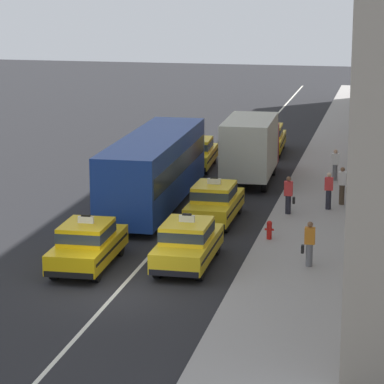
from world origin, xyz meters
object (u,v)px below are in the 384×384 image
Objects in this scene: bus_left_second at (154,167)px; box_truck_right_third at (251,146)px; taxi_right_fourth at (268,138)px; pedestrian_mid_block at (309,244)px; taxi_right_second at (214,202)px; taxi_left_nearest at (87,244)px; pedestrian_trailing at (289,195)px; pedestrian_far_corner at (329,191)px; fire_hydrant at (269,229)px; taxi_right_nearest at (188,242)px; pedestrian_near_crosswalk at (342,186)px; taxi_left_third at (196,153)px; pedestrian_by_storefront at (335,165)px.

box_truck_right_third is (3.38, 6.33, -0.04)m from bus_left_second.
taxi_right_fourth is 22.25m from pedestrian_mid_block.
bus_left_second is at bearing -118.11° from box_truck_right_third.
bus_left_second is 2.47× the size of taxi_right_second.
box_truck_right_third is at bearing 77.45° from taxi_left_nearest.
taxi_right_second reaches higher than pedestrian_trailing.
pedestrian_mid_block is (4.26, -14.09, -0.82)m from box_truck_right_third.
fire_hydrant is (-1.88, -5.27, -0.43)m from pedestrian_far_corner.
pedestrian_trailing is (2.94, 1.49, 0.09)m from taxi_right_second.
taxi_right_nearest is 2.70× the size of pedestrian_near_crosswalk.
taxi_right_nearest is at bearing -115.94° from pedestrian_far_corner.
taxi_right_second is at bearing -149.51° from pedestrian_far_corner.
taxi_left_third is at bearing 139.45° from pedestrian_near_crosswalk.
taxi_left_nearest is at bearing -125.51° from pedestrian_trailing.
pedestrian_by_storefront is at bearing 81.20° from fire_hydrant.
taxi_right_second is at bearing -153.09° from pedestrian_trailing.
box_truck_right_third reaches higher than pedestrian_near_crosswalk.
pedestrian_near_crosswalk reaches higher than pedestrian_mid_block.
taxi_left_nearest is 23.40m from taxi_right_fourth.
box_truck_right_third is at bearing 61.89° from bus_left_second.
taxi_left_third is 7.77m from pedestrian_by_storefront.
taxi_right_second is at bearing 135.96° from fire_hydrant.
pedestrian_far_corner is 5.61m from fire_hydrant.
taxi_right_nearest is at bearing 14.84° from taxi_left_nearest.
pedestrian_trailing is at bearing -134.22° from pedestrian_near_crosswalk.
taxi_right_nearest reaches higher than pedestrian_trailing.
pedestrian_trailing is at bearing 26.91° from taxi_right_second.
pedestrian_near_crosswalk is at bearing -67.80° from taxi_right_fourth.
pedestrian_trailing is (-1.48, -7.21, 0.03)m from pedestrian_by_storefront.
taxi_right_second reaches higher than pedestrian_near_crosswalk.
pedestrian_by_storefront reaches higher than fire_hydrant.
taxi_right_fourth is at bearing 91.64° from box_truck_right_third.
box_truck_right_third is 14.74m from pedestrian_mid_block.
box_truck_right_third is 9.62× the size of fire_hydrant.
taxi_left_third is 6.23m from taxi_right_fourth.
taxi_left_third is 10.76m from pedestrian_near_crosswalk.
taxi_right_fourth reaches higher than pedestrian_mid_block.
taxi_right_nearest is 14.59m from box_truck_right_third.
taxi_right_second reaches higher than fire_hydrant.
taxi_left_third is at bearing 106.15° from taxi_right_second.
pedestrian_by_storefront is at bearing 63.06° from taxi_right_second.
taxi_right_fourth is at bearing 108.67° from pedestrian_far_corner.
taxi_left_nearest and taxi_right_second have the same top height.
pedestrian_trailing is at bearing -56.72° from taxi_left_third.
pedestrian_trailing reaches higher than pedestrian_by_storefront.
box_truck_right_third is at bearing -175.28° from pedestrian_by_storefront.
taxi_right_second is 6.25× the size of fire_hydrant.
bus_left_second is 8.70m from taxi_left_third.
pedestrian_mid_block is at bearing -59.75° from fire_hydrant.
pedestrian_by_storefront is (4.17, 0.34, -0.84)m from box_truck_right_third.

